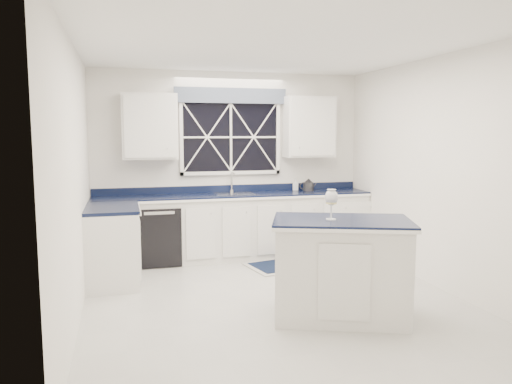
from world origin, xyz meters
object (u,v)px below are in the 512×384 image
object	(u,v)px
faucet	(232,182)
kettle	(308,185)
dishwasher	(158,234)
soap_bottle	(295,184)
wine_glass	(331,199)
island	(341,269)

from	to	relation	value
faucet	kettle	world-z (taller)	faucet
dishwasher	soap_bottle	bearing A→B (deg)	5.98
faucet	kettle	distance (m)	1.16
dishwasher	wine_glass	bearing A→B (deg)	-60.24
dishwasher	wine_glass	world-z (taller)	wine_glass
faucet	wine_glass	world-z (taller)	wine_glass
kettle	wine_glass	xyz separation A→B (m)	(-0.79, -2.65, 0.16)
dishwasher	kettle	distance (m)	2.34
island	soap_bottle	size ratio (longest dim) A/B	8.56
dishwasher	faucet	world-z (taller)	faucet
dishwasher	kettle	xyz separation A→B (m)	(2.26, 0.08, 0.62)
dishwasher	island	distance (m)	3.02
soap_bottle	island	bearing A→B (deg)	-100.51
island	wine_glass	world-z (taller)	wine_glass
faucet	soap_bottle	size ratio (longest dim) A/B	1.71
soap_bottle	wine_glass	bearing A→B (deg)	-102.75
faucet	island	bearing A→B (deg)	-80.12
island	wine_glass	xyz separation A→B (m)	(-0.11, 0.01, 0.69)
dishwasher	soap_bottle	size ratio (longest dim) A/B	4.64
wine_glass	soap_bottle	bearing A→B (deg)	77.25
kettle	wine_glass	bearing A→B (deg)	-98.38
island	wine_glass	size ratio (longest dim) A/B	5.11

